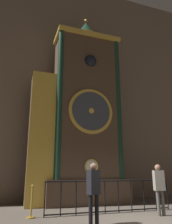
{
  "coord_description": "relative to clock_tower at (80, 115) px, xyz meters",
  "views": [
    {
      "loc": [
        -3.42,
        -5.86,
        1.39
      ],
      "look_at": [
        -0.01,
        4.11,
        4.28
      ],
      "focal_mm": 35.0,
      "sensor_mm": 36.0,
      "label": 1
    }
  ],
  "objects": [
    {
      "name": "ground_plane",
      "position": [
        0.36,
        -4.08,
        -4.08
      ],
      "size": [
        28.0,
        28.0,
        0.0
      ],
      "primitive_type": "plane",
      "color": "brown"
    },
    {
      "name": "cathedral_back_wall",
      "position": [
        0.27,
        1.48,
        2.52
      ],
      "size": [
        24.0,
        0.32,
        13.22
      ],
      "color": "#7A6656",
      "rests_on": "ground_plane"
    },
    {
      "name": "clock_tower",
      "position": [
        0.0,
        0.0,
        0.0
      ],
      "size": [
        4.68,
        1.77,
        9.74
      ],
      "color": "brown",
      "rests_on": "ground_plane"
    },
    {
      "name": "railing_fence",
      "position": [
        0.49,
        -2.38,
        -3.48
      ],
      "size": [
        4.8,
        0.05,
        1.1
      ],
      "color": "black",
      "rests_on": "ground_plane"
    },
    {
      "name": "visitor_near",
      "position": [
        -0.77,
        -3.9,
        -3.11
      ],
      "size": [
        0.39,
        0.32,
        1.63
      ],
      "rotation": [
        0.0,
        0.0,
        0.34
      ],
      "color": "black",
      "rests_on": "ground_plane"
    },
    {
      "name": "visitor_far",
      "position": [
        1.8,
        -3.38,
        -3.1
      ],
      "size": [
        0.38,
        0.3,
        1.64
      ],
      "rotation": [
        0.0,
        0.0,
        -0.25
      ],
      "color": "#58554F",
      "rests_on": "ground_plane"
    },
    {
      "name": "stanchion_post",
      "position": [
        -2.3,
        -2.37,
        -3.76
      ],
      "size": [
        0.28,
        0.28,
        0.99
      ],
      "color": "#B28E33",
      "rests_on": "ground_plane"
    }
  ]
}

